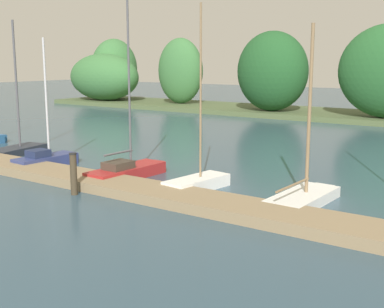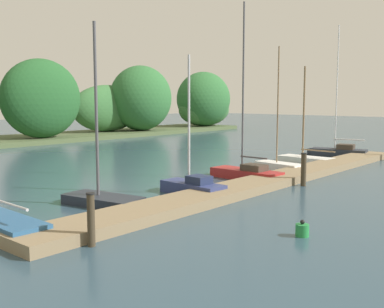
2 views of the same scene
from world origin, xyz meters
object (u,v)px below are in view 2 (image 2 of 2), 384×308
Objects in this scene: sailboat_4 at (278,165)px; sailboat_5 at (304,158)px; channel_buoy_0 at (302,230)px; sailboat_2 at (191,185)px; mooring_piling_1 at (304,169)px; sailboat_3 at (245,171)px; mooring_piling_0 at (91,219)px; sailboat_6 at (337,151)px; sailboat_1 at (100,196)px.

sailboat_4 is 1.14× the size of sailboat_5.
sailboat_5 reaches higher than channel_buoy_0.
sailboat_2 reaches higher than mooring_piling_1.
sailboat_3 is 1.27× the size of sailboat_4.
sailboat_4 is 3.85m from sailboat_5.
sailboat_3 is 11.39m from mooring_piling_0.
sailboat_6 is 6.00× the size of mooring_piling_0.
channel_buoy_0 is (-2.33, -6.07, -0.17)m from sailboat_2.
sailboat_1 is at bearing 99.78° from channel_buoy_0.
sailboat_6 reaches higher than mooring_piling_1.
sailboat_1 is 0.76× the size of sailboat_6.
channel_buoy_0 is at bearing -40.43° from mooring_piling_0.
sailboat_3 is 7.12m from sailboat_5.
sailboat_2 is 11.56× the size of channel_buoy_0.
mooring_piling_0 is at bearing 106.03° from sailboat_3.
mooring_piling_1 is at bearing 27.15° from channel_buoy_0.
sailboat_2 is 4.38m from sailboat_3.
sailboat_1 reaches higher than mooring_piling_1.
sailboat_4 is 7.97m from sailboat_6.
sailboat_6 is 17.86× the size of channel_buoy_0.
sailboat_1 reaches higher than sailboat_2.
sailboat_3 reaches higher than sailboat_1.
sailboat_3 reaches higher than mooring_piling_1.
sailboat_3 is at bearing 44.06° from channel_buoy_0.
sailboat_1 is 0.99× the size of sailboat_4.
sailboat_4 is at bearing 44.98° from mooring_piling_1.
sailboat_6 is at bearing -86.41° from sailboat_3.
sailboat_3 is 5.80× the size of mooring_piling_0.
sailboat_5 is at bearing 27.12° from channel_buoy_0.
channel_buoy_0 is at bearing 119.41° from sailboat_5.
sailboat_2 is 5.22m from mooring_piling_1.
sailboat_5 is 4.01× the size of mooring_piling_0.
mooring_piling_0 is (-22.28, -3.08, 0.35)m from sailboat_6.
sailboat_4 reaches higher than mooring_piling_0.
sailboat_1 is 4.76m from mooring_piling_0.
sailboat_5 reaches higher than mooring_piling_1.
sailboat_6 is 5.83× the size of mooring_piling_1.
mooring_piling_0 is 11.23m from mooring_piling_1.
sailboat_6 is at bearing 7.86° from mooring_piling_0.
sailboat_3 is at bearing 93.50° from mooring_piling_1.
sailboat_4 is at bearing 98.98° from sailboat_5.
sailboat_6 reaches higher than sailboat_4.
mooring_piling_0 is at bearing 179.05° from mooring_piling_1.
sailboat_3 is (4.36, 0.40, 0.02)m from sailboat_2.
sailboat_5 is 3.90× the size of mooring_piling_1.
sailboat_2 is 3.78× the size of mooring_piling_1.
sailboat_3 is 2.98m from mooring_piling_1.
sailboat_4 is 4.45× the size of mooring_piling_1.
sailboat_6 reaches higher than mooring_piling_0.
channel_buoy_0 is (-13.79, -7.06, -0.11)m from sailboat_5.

